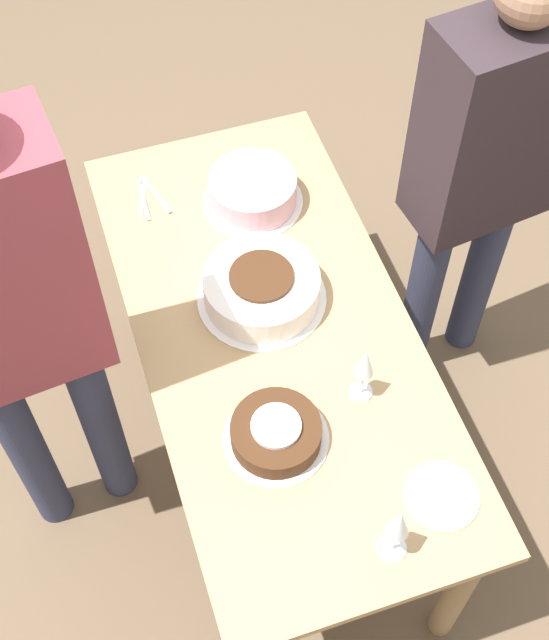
{
  "coord_description": "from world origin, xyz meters",
  "views": [
    {
      "loc": [
        1.27,
        -0.42,
        2.74
      ],
      "look_at": [
        0.0,
        0.0,
        0.78
      ],
      "focal_mm": 50.0,
      "sensor_mm": 36.0,
      "label": 1
    }
  ],
  "objects": [
    {
      "name": "ground_plane",
      "position": [
        0.0,
        0.0,
        0.0
      ],
      "size": [
        12.0,
        12.0,
        0.0
      ],
      "primitive_type": "plane",
      "color": "brown"
    },
    {
      "name": "cake_center_white",
      "position": [
        -0.11,
        -0.0,
        0.78
      ],
      "size": [
        0.36,
        0.36,
        0.11
      ],
      "color": "white",
      "rests_on": "dining_table"
    },
    {
      "name": "cake_back_decorated",
      "position": [
        -0.46,
        0.08,
        0.78
      ],
      "size": [
        0.3,
        0.3,
        0.1
      ],
      "color": "white",
      "rests_on": "dining_table"
    },
    {
      "name": "person_cutting",
      "position": [
        -0.04,
        -0.63,
        1.07
      ],
      "size": [
        0.26,
        0.42,
        1.76
      ],
      "rotation": [
        0.0,
        0.0,
        1.68
      ],
      "color": "#2D334C",
      "rests_on": "ground_plane"
    },
    {
      "name": "cake_front_chocolate",
      "position": [
        0.31,
        -0.1,
        0.77
      ],
      "size": [
        0.27,
        0.27,
        0.08
      ],
      "color": "white",
      "rests_on": "dining_table"
    },
    {
      "name": "person_watching",
      "position": [
        -0.21,
        0.68,
        0.95
      ],
      "size": [
        0.27,
        0.42,
        1.59
      ],
      "rotation": [
        0.0,
        0.0,
        -1.45
      ],
      "color": "#2D334C",
      "rests_on": "ground_plane"
    },
    {
      "name": "wine_glass_far",
      "position": [
        0.25,
        0.15,
        0.87
      ],
      "size": [
        0.06,
        0.06,
        0.2
      ],
      "color": "silver",
      "rests_on": "dining_table"
    },
    {
      "name": "dining_table",
      "position": [
        0.0,
        0.0,
        0.61
      ],
      "size": [
        1.57,
        0.73,
        0.73
      ],
      "color": "tan",
      "rests_on": "ground_plane"
    },
    {
      "name": "dessert_plate_right",
      "position": [
        0.58,
        0.23,
        0.73
      ],
      "size": [
        0.18,
        0.18,
        0.01
      ],
      "color": "beige",
      "rests_on": "dining_table"
    },
    {
      "name": "fork_pile",
      "position": [
        -0.58,
        -0.21,
        0.74
      ],
      "size": [
        0.18,
        0.1,
        0.01
      ],
      "color": "silver",
      "rests_on": "dining_table"
    },
    {
      "name": "wine_glass_near",
      "position": [
        0.66,
        0.07,
        0.88
      ],
      "size": [
        0.07,
        0.07,
        0.21
      ],
      "color": "silver",
      "rests_on": "dining_table"
    }
  ]
}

